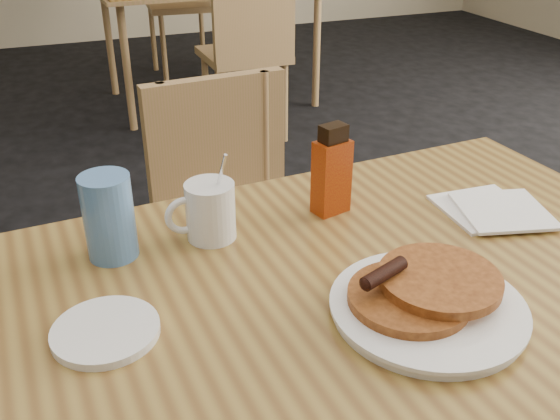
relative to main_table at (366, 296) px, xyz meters
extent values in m
cube|color=olive|center=(0.00, 0.00, 0.02)|extent=(1.15, 0.80, 0.04)
cube|color=#A3784D|center=(0.00, 0.00, 0.01)|extent=(1.19, 0.84, 0.02)
cylinder|color=#A3784D|center=(0.47, 0.29, -0.35)|extent=(0.04, 0.04, 0.71)
cylinder|color=#A3784D|center=(0.03, 2.76, -0.35)|extent=(0.04, 0.04, 0.71)
cylinder|color=#A3784D|center=(1.17, 3.46, -0.35)|extent=(0.04, 0.04, 0.71)
cube|color=#A3784D|center=(-0.01, 0.62, -0.30)|extent=(0.41, 0.41, 0.04)
cube|color=#A3784D|center=(-0.01, 0.80, -0.07)|extent=(0.38, 0.07, 0.42)
cylinder|color=#A3784D|center=(-0.17, 0.47, -0.51)|extent=(0.04, 0.04, 0.39)
cylinder|color=#A3784D|center=(0.14, 0.78, -0.51)|extent=(0.04, 0.04, 0.39)
cube|color=#A3784D|center=(0.58, 3.75, -0.22)|extent=(0.49, 0.49, 0.04)
cylinder|color=#A3784D|center=(0.40, 3.57, -0.47)|extent=(0.04, 0.04, 0.47)
cylinder|color=#A3784D|center=(0.76, 3.94, -0.47)|extent=(0.04, 0.04, 0.47)
cube|color=#A3784D|center=(0.60, 2.45, -0.26)|extent=(0.42, 0.42, 0.04)
cube|color=#A3784D|center=(0.60, 2.26, -0.01)|extent=(0.42, 0.05, 0.46)
cylinder|color=#A3784D|center=(0.43, 2.28, -0.49)|extent=(0.04, 0.04, 0.43)
cylinder|color=#A3784D|center=(0.77, 2.62, -0.49)|extent=(0.04, 0.04, 0.43)
cylinder|color=white|center=(0.03, -0.12, 0.05)|extent=(0.26, 0.26, 0.02)
cylinder|color=white|center=(0.03, -0.12, 0.06)|extent=(0.27, 0.27, 0.01)
cylinder|color=#A75A23|center=(0.00, -0.11, 0.07)|extent=(0.17, 0.17, 0.01)
cylinder|color=#A75A23|center=(0.06, -0.10, 0.08)|extent=(0.17, 0.17, 0.01)
cylinder|color=black|center=(-0.02, -0.08, 0.10)|extent=(0.08, 0.05, 0.02)
cylinder|color=white|center=(-0.19, 0.19, 0.09)|extent=(0.08, 0.08, 0.10)
torus|color=white|center=(-0.24, 0.19, 0.09)|extent=(0.07, 0.01, 0.07)
cylinder|color=black|center=(-0.19, 0.19, 0.14)|extent=(0.07, 0.07, 0.01)
cylinder|color=silver|center=(-0.18, 0.19, 0.13)|extent=(0.03, 0.05, 0.14)
cube|color=maroon|center=(0.03, 0.20, 0.11)|extent=(0.07, 0.05, 0.14)
cube|color=black|center=(0.03, 0.20, 0.20)|extent=(0.05, 0.04, 0.03)
cube|color=white|center=(0.30, 0.10, 0.05)|extent=(0.16, 0.16, 0.01)
cube|color=white|center=(0.31, 0.08, 0.05)|extent=(0.19, 0.19, 0.01)
cylinder|color=#507FBC|center=(-0.36, 0.20, 0.11)|extent=(0.10, 0.10, 0.14)
cylinder|color=white|center=(-0.40, 0.00, 0.05)|extent=(0.15, 0.15, 0.01)
camera|label=1|loc=(-0.42, -0.70, 0.59)|focal=40.00mm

